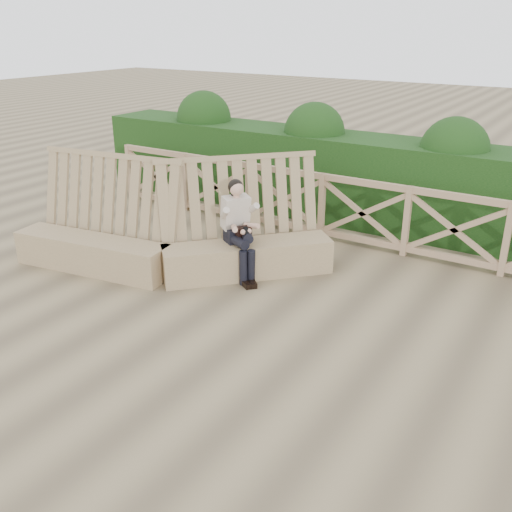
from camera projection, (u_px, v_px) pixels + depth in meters
The scene contains 5 objects.
ground at pixel (238, 341), 6.47m from camera, with size 60.00×60.00×0.00m, color brown.
bench at pixel (170, 243), 8.17m from camera, with size 4.25×2.68×1.62m.
woman at pixel (239, 225), 7.87m from camera, with size 0.79×0.67×1.38m.
guardrail at pixel (362, 213), 8.99m from camera, with size 10.10×0.09×1.10m.
hedge at pixel (390, 184), 9.85m from camera, with size 12.00×1.20×1.50m, color black.
Camera 1 is at (3.18, -4.63, 3.36)m, focal length 40.00 mm.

